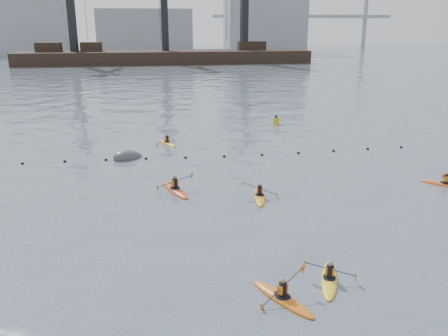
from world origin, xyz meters
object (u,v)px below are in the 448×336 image
Objects in this scene: kayaker_0 at (282,297)px; kayaker_5 at (167,143)px; nav_buoy at (276,121)px; kayaker_2 at (175,189)px; kayaker_4 at (446,184)px; kayaker_3 at (260,196)px; mooring_buoy at (128,158)px; kayaker_1 at (329,279)px.

kayaker_0 is 1.05× the size of kayaker_5.
kayaker_0 is 32.15m from nav_buoy.
kayaker_4 reaches higher than kayaker_2.
kayaker_0 is 10.90m from kayaker_3.
mooring_buoy is (-3.14, -4.05, -0.09)m from kayaker_5.
kayaker_0 reaches higher than mooring_buoy.
kayaker_5 is at bearing 119.67° from kayaker_3.
kayaker_5 is (-17.20, 13.69, -0.01)m from kayaker_4.
kayaker_2 is at bearing -68.48° from mooring_buoy.
kayaker_1 is (2.24, 1.01, -0.00)m from kayaker_0.
mooring_buoy is at bearing 92.46° from kayaker_2.
kayaker_2 is 21.62m from nav_buoy.
kayaker_0 reaches higher than kayaker_5.
nav_buoy is (11.34, 18.41, 0.25)m from kayaker_2.
nav_buoy is (5.80, 30.12, 0.26)m from kayaker_1.
kayaker_3 is at bearing -40.63° from kayaker_2.
nav_buoy is (8.05, 31.13, 0.26)m from kayaker_0.
kayaker_1 is at bearing -3.71° from kayaker_0.
kayaker_1 is at bearing -100.91° from nav_buoy.
kayaker_4 is (13.92, 11.05, -0.00)m from kayaker_0.
kayaker_2 is 8.56m from mooring_buoy.
mooring_buoy is (-8.67, 19.67, -0.10)m from kayaker_1.
kayaker_2 reaches higher than kayaker_1.
kayaker_1 is 1.25× the size of mooring_buoy.
kayaker_4 is at bearing 62.15° from kayaker_1.
kayaker_3 reaches higher than kayaker_2.
kayaker_4 is (17.21, -1.67, -0.01)m from kayaker_2.
kayaker_1 is 21.50m from mooring_buoy.
kayaker_4 is at bearing 11.56° from kayaker_3.
nav_buoy is at bearing 100.56° from kayaker_1.
kayaker_5 reaches higher than nav_buoy.
mooring_buoy is 2.13× the size of nav_buoy.
kayaker_3 is 1.31× the size of mooring_buoy.
kayaker_5 is at bearing -150.56° from nav_buoy.
nav_buoy is (11.33, 6.40, 0.26)m from kayaker_5.
mooring_buoy is (-20.35, 9.63, -0.10)m from kayaker_4.
kayaker_0 is 21.66m from mooring_buoy.
kayaker_0 is 1.27× the size of mooring_buoy.
kayaker_5 is (-3.29, 24.73, -0.01)m from kayaker_0.
kayaker_3 reaches higher than kayaker_5.
kayaker_0 is 1.01× the size of kayaker_1.
kayaker_2 is at bearing -121.63° from nav_buoy.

